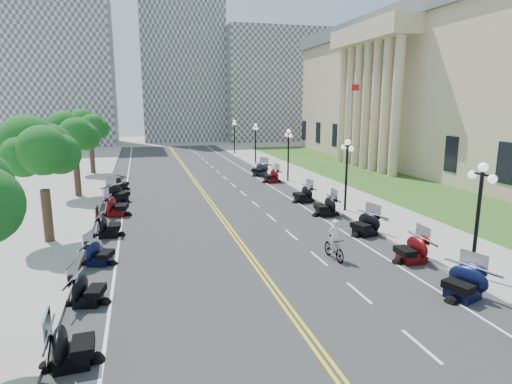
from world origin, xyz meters
TOP-DOWN VIEW (x-y plane):
  - ground at (0.00, 0.00)m, footprint 160.00×160.00m
  - road at (0.00, 10.00)m, footprint 16.00×90.00m
  - centerline_yellow_a at (-0.12, 10.00)m, footprint 0.12×90.00m
  - centerline_yellow_b at (0.12, 10.00)m, footprint 0.12×90.00m
  - edge_line_north at (6.40, 10.00)m, footprint 0.12×90.00m
  - edge_line_south at (-6.40, 10.00)m, footprint 0.12×90.00m
  - lane_dash_3 at (3.20, -12.00)m, footprint 0.12×2.00m
  - lane_dash_4 at (3.20, -8.00)m, footprint 0.12×2.00m
  - lane_dash_5 at (3.20, -4.00)m, footprint 0.12×2.00m
  - lane_dash_6 at (3.20, 0.00)m, footprint 0.12×2.00m
  - lane_dash_7 at (3.20, 4.00)m, footprint 0.12×2.00m
  - lane_dash_8 at (3.20, 8.00)m, footprint 0.12×2.00m
  - lane_dash_9 at (3.20, 12.00)m, footprint 0.12×2.00m
  - lane_dash_10 at (3.20, 16.00)m, footprint 0.12×2.00m
  - lane_dash_11 at (3.20, 20.00)m, footprint 0.12×2.00m
  - lane_dash_12 at (3.20, 24.00)m, footprint 0.12×2.00m
  - lane_dash_13 at (3.20, 28.00)m, footprint 0.12×2.00m
  - lane_dash_14 at (3.20, 32.00)m, footprint 0.12×2.00m
  - lane_dash_15 at (3.20, 36.00)m, footprint 0.12×2.00m
  - lane_dash_16 at (3.20, 40.00)m, footprint 0.12×2.00m
  - lane_dash_17 at (3.20, 44.00)m, footprint 0.12×2.00m
  - lane_dash_18 at (3.20, 48.00)m, footprint 0.12×2.00m
  - lane_dash_19 at (3.20, 52.00)m, footprint 0.12×2.00m
  - sidewalk_north at (10.50, 10.00)m, footprint 5.00×90.00m
  - sidewalk_south at (-10.50, 10.00)m, footprint 5.00×90.00m
  - lawn at (17.50, 18.00)m, footprint 9.00×60.00m
  - civic_building at (32.00, 22.00)m, footprint 26.00×51.00m
  - distant_block_a at (-18.00, 62.00)m, footprint 18.00×14.00m
  - distant_block_b at (4.00, 68.00)m, footprint 16.00×12.00m
  - distant_block_c at (22.00, 65.00)m, footprint 20.00×14.00m
  - street_lamp_1 at (8.60, -8.00)m, footprint 0.50×1.20m
  - street_lamp_2 at (8.60, 4.00)m, footprint 0.50×1.20m
  - street_lamp_3 at (8.60, 16.00)m, footprint 0.50×1.20m
  - street_lamp_4 at (8.60, 28.00)m, footprint 0.50×1.20m
  - street_lamp_5 at (8.60, 40.00)m, footprint 0.50×1.20m
  - flagpole at (18.00, 22.00)m, footprint 1.10×0.20m
  - tree_2 at (-10.00, 2.00)m, footprint 4.80×4.80m
  - tree_3 at (-10.00, 14.00)m, footprint 4.80×4.80m
  - tree_4 at (-10.00, 26.00)m, footprint 4.80×4.80m
  - motorcycle_n_3 at (6.86, -9.48)m, footprint 2.59×2.59m
  - motorcycle_n_4 at (7.25, -5.57)m, footprint 2.11×2.11m
  - motorcycle_n_5 at (7.29, -1.12)m, footprint 2.56×2.56m
  - motorcycle_n_6 at (6.90, 3.50)m, footprint 2.20×2.20m
  - motorcycle_n_7 at (6.93, 7.70)m, footprint 2.23×2.23m
  - motorcycle_n_9 at (7.03, 16.35)m, footprint 2.29×2.29m
  - motorcycle_n_10 at (7.02, 20.36)m, footprint 2.99×2.99m
  - motorcycle_s_3 at (-7.22, -10.18)m, footprint 2.08×2.08m
  - motorcycle_s_4 at (-7.20, -6.17)m, footprint 2.18×2.18m
  - motorcycle_s_5 at (-7.12, -1.96)m, footprint 2.28×2.28m
  - motorcycle_s_6 at (-6.98, 2.50)m, footprint 2.14×2.14m
  - motorcycle_s_7 at (-6.75, 7.16)m, footprint 2.55×2.55m
  - motorcycle_s_8 at (-6.82, 11.47)m, footprint 3.04×3.04m
  - motorcycle_s_9 at (-6.81, 16.49)m, footprint 2.27×2.27m
  - bicycle at (3.84, -4.27)m, footprint 0.66×1.91m
  - cyclist_rider at (3.84, -4.27)m, footprint 0.61×0.40m

SIDE VIEW (x-z plane):
  - ground at x=0.00m, z-range 0.00..0.00m
  - road at x=0.00m, z-range 0.00..0.01m
  - centerline_yellow_a at x=-0.12m, z-range 0.01..0.01m
  - centerline_yellow_b at x=0.12m, z-range 0.01..0.01m
  - edge_line_north at x=6.40m, z-range 0.01..0.01m
  - edge_line_south at x=-6.40m, z-range 0.01..0.01m
  - lane_dash_3 at x=3.20m, z-range 0.01..0.01m
  - lane_dash_4 at x=3.20m, z-range 0.01..0.01m
  - lane_dash_5 at x=3.20m, z-range 0.01..0.01m
  - lane_dash_6 at x=3.20m, z-range 0.01..0.01m
  - lane_dash_7 at x=3.20m, z-range 0.01..0.01m
  - lane_dash_8 at x=3.20m, z-range 0.01..0.01m
  - lane_dash_9 at x=3.20m, z-range 0.01..0.01m
  - lane_dash_10 at x=3.20m, z-range 0.01..0.01m
  - lane_dash_11 at x=3.20m, z-range 0.01..0.01m
  - lane_dash_12 at x=3.20m, z-range 0.01..0.01m
  - lane_dash_13 at x=3.20m, z-range 0.01..0.01m
  - lane_dash_14 at x=3.20m, z-range 0.01..0.01m
  - lane_dash_15 at x=3.20m, z-range 0.01..0.01m
  - lane_dash_16 at x=3.20m, z-range 0.01..0.01m
  - lane_dash_17 at x=3.20m, z-range 0.01..0.01m
  - lane_dash_18 at x=3.20m, z-range 0.01..0.01m
  - lane_dash_19 at x=3.20m, z-range 0.01..0.01m
  - lawn at x=17.50m, z-range 0.00..0.10m
  - sidewalk_north at x=10.50m, z-range 0.00..0.15m
  - sidewalk_south at x=-10.50m, z-range 0.00..0.15m
  - bicycle at x=3.84m, z-range 0.00..1.13m
  - motorcycle_s_9 at x=-6.81m, z-range 0.00..1.24m
  - motorcycle_s_5 at x=-7.12m, z-range 0.00..1.25m
  - motorcycle_s_4 at x=-7.20m, z-range 0.00..1.28m
  - motorcycle_s_3 at x=-7.22m, z-range 0.00..1.38m
  - motorcycle_n_7 at x=6.93m, z-range 0.00..1.41m
  - motorcycle_s_6 at x=-6.98m, z-range 0.00..1.42m
  - motorcycle_n_4 at x=7.25m, z-range 0.00..1.43m
  - motorcycle_n_3 at x=6.86m, z-range 0.00..1.44m
  - motorcycle_n_5 at x=7.29m, z-range 0.00..1.46m
  - motorcycle_n_9 at x=7.03m, z-range 0.00..1.46m
  - motorcycle_n_6 at x=6.90m, z-range 0.00..1.47m
  - motorcycle_s_8 at x=-6.82m, z-range 0.00..1.53m
  - motorcycle_n_10 at x=7.02m, z-range 0.00..1.53m
  - motorcycle_s_7 at x=-6.75m, z-range 0.00..1.54m
  - cyclist_rider at x=3.84m, z-range 1.13..2.79m
  - street_lamp_1 at x=8.60m, z-range 0.15..5.05m
  - street_lamp_2 at x=8.60m, z-range 0.15..5.05m
  - street_lamp_3 at x=8.60m, z-range 0.15..5.05m
  - street_lamp_4 at x=8.60m, z-range 0.15..5.05m
  - street_lamp_5 at x=8.60m, z-range 0.15..5.05m
  - tree_2 at x=-10.00m, z-range 0.15..9.35m
  - tree_3 at x=-10.00m, z-range 0.15..9.35m
  - tree_4 at x=-10.00m, z-range 0.15..9.35m
  - flagpole at x=18.00m, z-range 0.00..10.00m
  - civic_building at x=32.00m, z-range 0.00..17.80m
  - distant_block_c at x=22.00m, z-range 0.00..22.00m
  - distant_block_a at x=-18.00m, z-range 0.00..26.00m
  - distant_block_b at x=4.00m, z-range 0.00..30.00m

